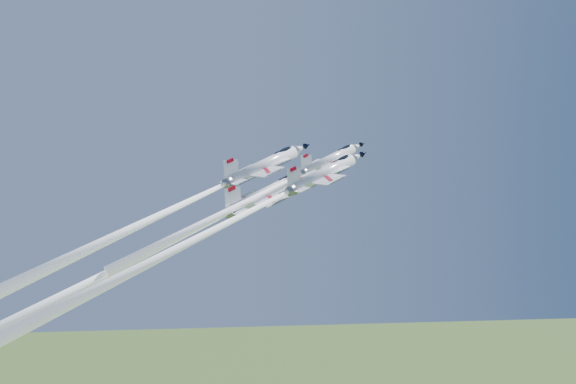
{
  "coord_description": "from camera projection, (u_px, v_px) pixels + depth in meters",
  "views": [
    {
      "loc": [
        -13.1,
        -103.34,
        82.97
      ],
      "look_at": [
        0.0,
        0.0,
        83.46
      ],
      "focal_mm": 40.0,
      "sensor_mm": 36.0,
      "label": 1
    }
  ],
  "objects": [
    {
      "name": "jet_lead",
      "position": [
        257.0,
        196.0,
        98.88
      ],
      "size": [
        32.86,
        17.83,
        32.31
      ],
      "rotation": [
        0.42,
        0.08,
        -1.12
      ],
      "color": "white"
    },
    {
      "name": "jet_right",
      "position": [
        217.0,
        228.0,
        87.93
      ],
      "size": [
        40.03,
        21.68,
        41.06
      ],
      "rotation": [
        0.42,
        0.08,
        -1.12
      ],
      "color": "white"
    },
    {
      "name": "jet_left",
      "position": [
        179.0,
        206.0,
        98.63
      ],
      "size": [
        38.34,
        20.85,
        35.69
      ],
      "rotation": [
        0.42,
        0.08,
        -1.12
      ],
      "color": "white"
    },
    {
      "name": "jet_slot",
      "position": [
        134.0,
        260.0,
        89.64
      ],
      "size": [
        47.39,
        25.64,
        49.48
      ],
      "rotation": [
        0.42,
        0.08,
        -1.12
      ],
      "color": "white"
    }
  ]
}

